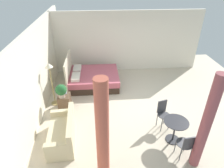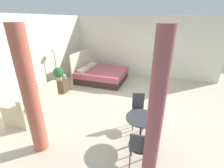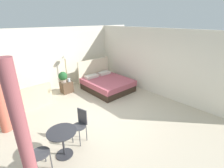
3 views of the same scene
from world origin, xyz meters
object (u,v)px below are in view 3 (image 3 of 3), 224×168
(bed, at_px, (106,84))
(potted_plant, at_px, (63,77))
(vase, at_px, (69,80))
(cafe_chair_near_couch, at_px, (35,153))
(balcony_table, at_px, (63,139))
(floor_lamp, at_px, (65,63))
(nightstand, at_px, (67,87))
(cafe_chair_near_window, at_px, (81,123))
(couch, at_px, (30,99))

(bed, bearing_deg, potted_plant, 148.39)
(vase, bearing_deg, cafe_chair_near_couch, -127.92)
(bed, bearing_deg, vase, 146.74)
(vase, distance_m, cafe_chair_near_couch, 4.20)
(potted_plant, height_order, cafe_chair_near_couch, potted_plant)
(bed, height_order, balcony_table, bed)
(floor_lamp, bearing_deg, nightstand, -122.90)
(cafe_chair_near_window, bearing_deg, vase, 66.46)
(couch, distance_m, floor_lamp, 2.15)
(potted_plant, distance_m, vase, 0.30)
(nightstand, relative_size, cafe_chair_near_couch, 0.60)
(floor_lamp, xyz_separation_m, cafe_chair_near_window, (-1.48, -3.51, -0.67))
(bed, bearing_deg, balcony_table, -145.16)
(couch, height_order, balcony_table, couch)
(vase, height_order, balcony_table, balcony_table)
(bed, height_order, potted_plant, bed)
(nightstand, height_order, vase, vase)
(balcony_table, bearing_deg, potted_plant, 62.56)
(floor_lamp, height_order, balcony_table, floor_lamp)
(couch, distance_m, cafe_chair_near_window, 2.99)
(nightstand, bearing_deg, cafe_chair_near_couch, -126.31)
(balcony_table, height_order, cafe_chair_near_couch, cafe_chair_near_couch)
(couch, height_order, floor_lamp, floor_lamp)
(nightstand, height_order, potted_plant, potted_plant)
(nightstand, bearing_deg, floor_lamp, 57.10)
(bed, relative_size, potted_plant, 4.32)
(nightstand, height_order, cafe_chair_near_couch, cafe_chair_near_couch)
(cafe_chair_near_window, bearing_deg, balcony_table, -164.28)
(bed, bearing_deg, cafe_chair_near_couch, -149.01)
(vase, relative_size, balcony_table, 0.21)
(nightstand, relative_size, floor_lamp, 0.31)
(bed, relative_size, vase, 14.06)
(nightstand, relative_size, cafe_chair_near_window, 0.54)
(cafe_chair_near_couch, bearing_deg, potted_plant, 55.15)
(cafe_chair_near_window, height_order, cafe_chair_near_couch, cafe_chair_near_window)
(nightstand, bearing_deg, balcony_table, -119.09)
(bed, xyz_separation_m, balcony_table, (-3.36, -2.34, 0.19))
(floor_lamp, xyz_separation_m, cafe_chair_near_couch, (-2.72, -3.74, -0.72))
(couch, bearing_deg, bed, -14.15)
(cafe_chair_near_couch, bearing_deg, balcony_table, 5.31)
(vase, height_order, floor_lamp, floor_lamp)
(cafe_chair_near_window, bearing_deg, couch, 97.35)
(potted_plant, height_order, vase, potted_plant)
(bed, xyz_separation_m, nightstand, (-1.52, 0.96, -0.05))
(nightstand, distance_m, vase, 0.35)
(cafe_chair_near_window, bearing_deg, potted_plant, 70.44)
(nightstand, bearing_deg, vase, -16.88)
(vase, relative_size, cafe_chair_near_window, 0.16)
(cafe_chair_near_window, xyz_separation_m, cafe_chair_near_couch, (-1.24, -0.23, -0.05))
(couch, distance_m, vase, 1.75)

